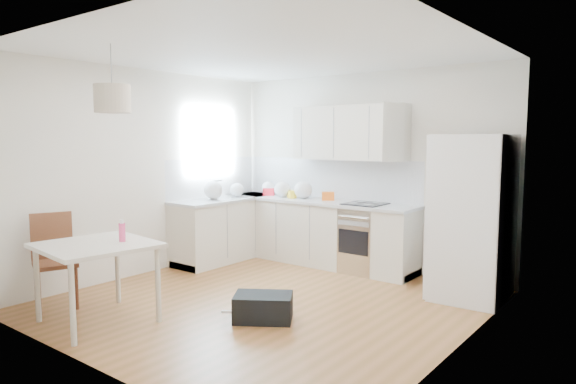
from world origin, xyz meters
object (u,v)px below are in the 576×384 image
at_px(dining_table, 96,252).
at_px(dining_chair, 55,262).
at_px(gym_bag, 263,307).
at_px(refrigerator, 474,217).

bearing_deg(dining_table, dining_chair, -170.37).
relative_size(dining_table, gym_bag, 1.96).
relative_size(refrigerator, gym_bag, 3.25).
relative_size(refrigerator, dining_table, 1.66).
height_order(refrigerator, dining_chair, refrigerator).
distance_m(dining_table, gym_bag, 1.72).
height_order(refrigerator, dining_table, refrigerator).
relative_size(dining_table, dining_chair, 1.11).
xyz_separation_m(dining_chair, gym_bag, (2.00, 1.06, -0.37)).
bearing_deg(refrigerator, dining_table, -133.62).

